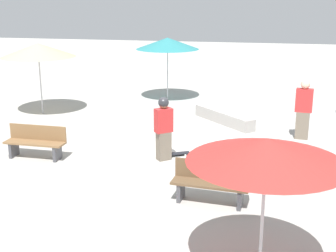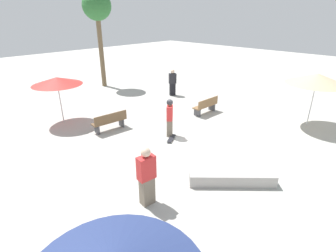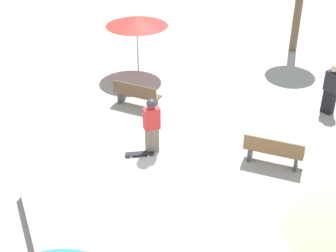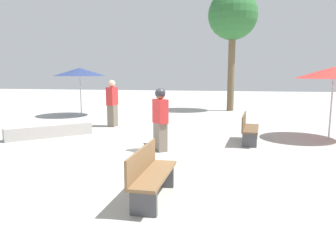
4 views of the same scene
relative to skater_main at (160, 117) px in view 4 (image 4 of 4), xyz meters
name	(u,v)px [view 4 (image 4 of 4)]	position (x,y,z in m)	size (l,w,h in m)	color
ground_plane	(124,152)	(-0.25, 0.91, -0.89)	(60.00, 60.00, 0.00)	#B2AFA8
skater_main	(160,117)	(0.00, 0.00, 0.00)	(0.49, 0.47, 1.66)	#726656
skateboard	(150,146)	(0.25, 0.34, -0.84)	(0.80, 0.56, 0.07)	black
concrete_ledge	(49,131)	(1.20, 3.88, -0.70)	(2.15, 2.22, 0.39)	#A8A39E
bench_near	(249,128)	(1.50, -2.33, -0.47)	(1.63, 0.59, 0.85)	#47474C
bench_far	(151,174)	(-3.31, -0.53, -0.47)	(1.61, 0.48, 0.85)	#47474C
shade_umbrella_navy	(80,72)	(6.39, 5.23, 1.19)	(2.46, 2.46, 2.28)	#B7B7BC
shade_umbrella_red	(334,73)	(2.54, -4.84, 1.15)	(2.29, 2.29, 2.22)	#B7B7BC
palm_tree_left	(233,17)	(9.89, -1.82, 4.06)	(2.60, 2.60, 6.35)	brown
bystander_far	(112,103)	(3.63, 2.64, -0.01)	(0.51, 0.33, 1.77)	#726656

